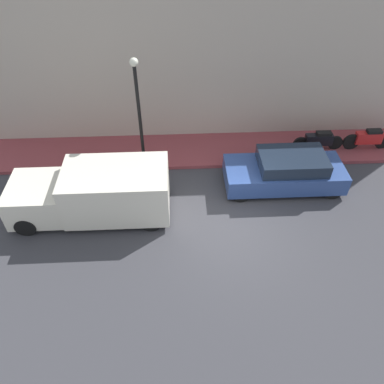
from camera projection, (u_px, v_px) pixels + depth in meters
ground_plane at (230, 226)px, 12.18m from camera, size 60.00×60.00×0.00m
sidewalk at (217, 150)px, 15.19m from camera, size 2.20×19.27×0.14m
building_facade at (217, 67)px, 14.13m from camera, size 0.30×19.27×6.05m
parked_car at (286, 171)px, 13.25m from camera, size 1.71×4.18×1.34m
delivery_van at (93, 193)px, 12.04m from camera, size 1.95×5.09×1.76m
motorcycle_red at (368, 138)px, 14.83m from camera, size 0.30×1.97×0.87m
motorcycle_black at (319, 140)px, 14.80m from camera, size 0.30×1.99×0.81m
streetlamp at (138, 104)px, 12.67m from camera, size 0.28×0.28×4.16m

